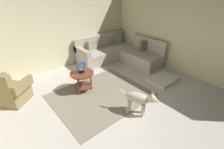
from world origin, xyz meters
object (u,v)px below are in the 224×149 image
object	(u,v)px
dog	(139,99)
side_table	(82,77)
armchair	(10,91)
torus_sculpture	(81,67)
dog_bed_mat	(163,80)
sectional_couch	(119,53)

from	to	relation	value
dog	side_table	bearing A→B (deg)	-98.70
armchair	dog	world-z (taller)	armchair
torus_sculpture	dog_bed_mat	distance (m)	2.41
torus_sculpture	dog	xyz separation A→B (m)	(0.45, -1.54, -0.33)
side_table	dog_bed_mat	distance (m)	2.35
side_table	dog	distance (m)	1.61
side_table	dog	xyz separation A→B (m)	(0.45, -1.54, -0.04)
armchair	side_table	xyz separation A→B (m)	(1.55, -0.65, 0.09)
sectional_couch	dog_bed_mat	size ratio (longest dim) A/B	2.81
side_table	dog	size ratio (longest dim) A/B	0.76
side_table	sectional_couch	bearing A→B (deg)	22.02
side_table	dog_bed_mat	xyz separation A→B (m)	(2.04, -1.11, -0.37)
sectional_couch	armchair	xyz separation A→B (m)	(-3.60, -0.17, 0.03)
sectional_couch	dog_bed_mat	xyz separation A→B (m)	(-0.01, -1.93, -0.25)
dog	dog_bed_mat	bearing A→B (deg)	170.38
sectional_couch	dog_bed_mat	bearing A→B (deg)	-90.36
dog_bed_mat	armchair	bearing A→B (deg)	153.85
dog_bed_mat	dog	xyz separation A→B (m)	(-1.59, -0.43, 0.33)
armchair	dog_bed_mat	distance (m)	4.00
side_table	dog	world-z (taller)	dog
sectional_couch	dog	size ratio (longest dim) A/B	2.85
sectional_couch	dog	bearing A→B (deg)	-124.05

